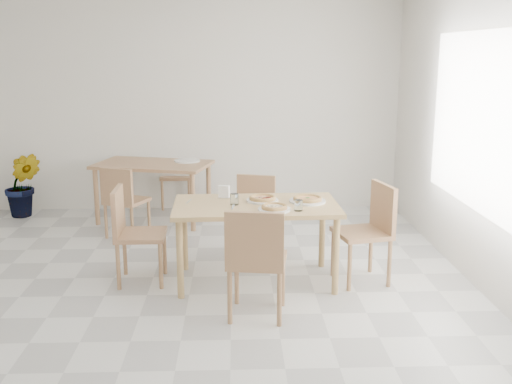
{
  "coord_description": "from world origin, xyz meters",
  "views": [
    {
      "loc": [
        0.79,
        -4.57,
        2.11
      ],
      "look_at": [
        0.98,
        0.75,
        0.86
      ],
      "focal_mm": 42.0,
      "sensor_mm": 36.0,
      "label": 1
    }
  ],
  "objects_px": {
    "plate_mushroom": "(274,209)",
    "chair_back_n": "(176,171)",
    "plate_margherita": "(307,201)",
    "plate_pepperoni": "(262,200)",
    "pizza_margherita": "(308,199)",
    "chair_back_s": "(123,197)",
    "chair_east": "(371,225)",
    "pizza_mushroom": "(274,207)",
    "main_table": "(256,213)",
    "tumbler_a": "(234,199)",
    "chair_west": "(132,228)",
    "second_table": "(153,170)",
    "chair_north": "(254,210)",
    "plate_empty": "(187,161)",
    "napkin_holder": "(224,192)",
    "potted_plant": "(23,185)",
    "tumbler_b": "(298,205)",
    "chair_south": "(256,256)",
    "pizza_pepperoni": "(262,198)"
  },
  "relations": [
    {
      "from": "chair_east",
      "to": "napkin_holder",
      "type": "height_order",
      "value": "chair_east"
    },
    {
      "from": "chair_back_s",
      "to": "chair_north",
      "type": "bearing_deg",
      "value": -179.25
    },
    {
      "from": "chair_north",
      "to": "plate_pepperoni",
      "type": "distance_m",
      "value": 0.72
    },
    {
      "from": "main_table",
      "to": "chair_west",
      "type": "distance_m",
      "value": 1.16
    },
    {
      "from": "napkin_holder",
      "to": "plate_empty",
      "type": "xyz_separation_m",
      "value": [
        -0.51,
        2.01,
        -0.05
      ]
    },
    {
      "from": "pizza_margherita",
      "to": "chair_back_s",
      "type": "xyz_separation_m",
      "value": [
        -1.96,
        1.34,
        -0.29
      ]
    },
    {
      "from": "plate_mushroom",
      "to": "chair_back_n",
      "type": "relative_size",
      "value": 0.34
    },
    {
      "from": "plate_empty",
      "to": "chair_west",
      "type": "bearing_deg",
      "value": -99.03
    },
    {
      "from": "chair_west",
      "to": "napkin_holder",
      "type": "distance_m",
      "value": 0.92
    },
    {
      "from": "plate_margherita",
      "to": "napkin_holder",
      "type": "relative_size",
      "value": 2.68
    },
    {
      "from": "tumbler_a",
      "to": "chair_back_s",
      "type": "distance_m",
      "value": 1.94
    },
    {
      "from": "main_table",
      "to": "napkin_holder",
      "type": "bearing_deg",
      "value": 141.98
    },
    {
      "from": "chair_south",
      "to": "pizza_mushroom",
      "type": "height_order",
      "value": "chair_south"
    },
    {
      "from": "second_table",
      "to": "chair_north",
      "type": "bearing_deg",
      "value": -33.48
    },
    {
      "from": "main_table",
      "to": "plate_empty",
      "type": "distance_m",
      "value": 2.37
    },
    {
      "from": "potted_plant",
      "to": "main_table",
      "type": "bearing_deg",
      "value": -39.08
    },
    {
      "from": "chair_west",
      "to": "pizza_margherita",
      "type": "height_order",
      "value": "chair_west"
    },
    {
      "from": "chair_south",
      "to": "potted_plant",
      "type": "relative_size",
      "value": 1.1
    },
    {
      "from": "chair_south",
      "to": "chair_east",
      "type": "distance_m",
      "value": 1.36
    },
    {
      "from": "tumbler_b",
      "to": "pizza_margherita",
      "type": "bearing_deg",
      "value": 69.39
    },
    {
      "from": "tumbler_b",
      "to": "napkin_holder",
      "type": "relative_size",
      "value": 0.77
    },
    {
      "from": "chair_north",
      "to": "napkin_holder",
      "type": "height_order",
      "value": "napkin_holder"
    },
    {
      "from": "pizza_margherita",
      "to": "chair_east",
      "type": "bearing_deg",
      "value": -7.65
    },
    {
      "from": "chair_east",
      "to": "pizza_mushroom",
      "type": "relative_size",
      "value": 3.36
    },
    {
      "from": "plate_mushroom",
      "to": "plate_pepperoni",
      "type": "distance_m",
      "value": 0.34
    },
    {
      "from": "chair_west",
      "to": "chair_east",
      "type": "relative_size",
      "value": 0.97
    },
    {
      "from": "chair_north",
      "to": "pizza_pepperoni",
      "type": "height_order",
      "value": "chair_north"
    },
    {
      "from": "plate_margherita",
      "to": "chair_west",
      "type": "bearing_deg",
      "value": -178.74
    },
    {
      "from": "chair_north",
      "to": "chair_back_s",
      "type": "distance_m",
      "value": 1.62
    },
    {
      "from": "chair_north",
      "to": "second_table",
      "type": "relative_size",
      "value": 0.54
    },
    {
      "from": "chair_west",
      "to": "plate_empty",
      "type": "xyz_separation_m",
      "value": [
        0.35,
        2.2,
        0.24
      ]
    },
    {
      "from": "chair_back_n",
      "to": "plate_empty",
      "type": "distance_m",
      "value": 0.76
    },
    {
      "from": "chair_west",
      "to": "plate_pepperoni",
      "type": "xyz_separation_m",
      "value": [
        1.21,
        0.07,
        0.24
      ]
    },
    {
      "from": "plate_margherita",
      "to": "plate_pepperoni",
      "type": "distance_m",
      "value": 0.42
    },
    {
      "from": "chair_east",
      "to": "napkin_holder",
      "type": "xyz_separation_m",
      "value": [
        -1.36,
        0.23,
        0.27
      ]
    },
    {
      "from": "chair_west",
      "to": "pizza_mushroom",
      "type": "distance_m",
      "value": 1.35
    },
    {
      "from": "plate_mushroom",
      "to": "pizza_mushroom",
      "type": "height_order",
      "value": "pizza_mushroom"
    },
    {
      "from": "main_table",
      "to": "tumbler_a",
      "type": "relative_size",
      "value": 15.0
    },
    {
      "from": "tumbler_b",
      "to": "plate_empty",
      "type": "bearing_deg",
      "value": 115.18
    },
    {
      "from": "chair_north",
      "to": "plate_pepperoni",
      "type": "relative_size",
      "value": 2.84
    },
    {
      "from": "second_table",
      "to": "plate_empty",
      "type": "xyz_separation_m",
      "value": [
        0.42,
        0.09,
        0.1
      ]
    },
    {
      "from": "chair_north",
      "to": "plate_empty",
      "type": "bearing_deg",
      "value": 134.97
    },
    {
      "from": "plate_margherita",
      "to": "plate_mushroom",
      "type": "relative_size",
      "value": 1.17
    },
    {
      "from": "pizza_margherita",
      "to": "pizza_mushroom",
      "type": "relative_size",
      "value": 0.98
    },
    {
      "from": "napkin_holder",
      "to": "plate_empty",
      "type": "height_order",
      "value": "napkin_holder"
    },
    {
      "from": "tumbler_a",
      "to": "plate_empty",
      "type": "xyz_separation_m",
      "value": [
        -0.6,
        2.24,
        -0.04
      ]
    },
    {
      "from": "chair_west",
      "to": "chair_back_s",
      "type": "height_order",
      "value": "chair_west"
    },
    {
      "from": "chair_west",
      "to": "chair_back_s",
      "type": "bearing_deg",
      "value": 12.3
    },
    {
      "from": "plate_margherita",
      "to": "chair_back_s",
      "type": "bearing_deg",
      "value": 145.65
    },
    {
      "from": "plate_empty",
      "to": "potted_plant",
      "type": "height_order",
      "value": "potted_plant"
    }
  ]
}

